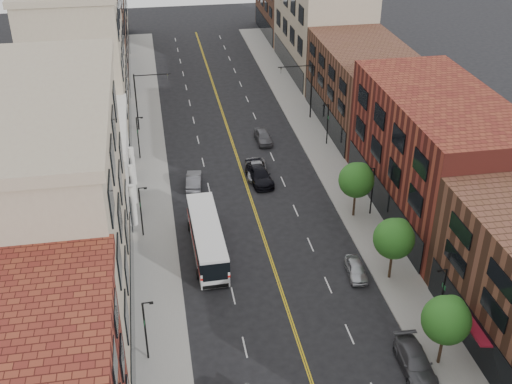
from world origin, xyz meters
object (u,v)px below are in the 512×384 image
car_lane_a (259,175)px  car_lane_b (257,169)px  car_parked_mid (415,362)px  car_lane_behind (194,180)px  car_lane_c (263,137)px  car_parked_far (356,269)px  city_bus (207,236)px

car_lane_a → car_lane_b: bearing=83.5°
car_parked_mid → car_lane_behind: 31.64m
car_parked_mid → car_lane_a: 29.31m
car_lane_c → car_lane_b: bearing=-106.8°
car_parked_far → car_lane_b: 19.79m
car_lane_b → car_lane_c: bearing=79.7°
car_lane_c → car_lane_behind: bearing=-136.0°
car_parked_mid → car_lane_a: size_ratio=0.95×
city_bus → car_parked_mid: (12.79, -16.76, -0.95)m
car_lane_behind → car_lane_a: bearing=-174.9°
car_parked_far → car_lane_a: (-5.15, 17.56, 0.13)m
city_bus → car_lane_c: (9.07, 21.49, -0.95)m
car_parked_far → car_lane_b: car_lane_b is taller
car_lane_c → car_parked_far: bearing=-85.3°
city_bus → car_lane_behind: bearing=89.5°
city_bus → car_lane_behind: 12.17m
city_bus → car_lane_b: 15.18m
car_parked_far → car_lane_c: car_lane_c is taller
car_lane_b → car_lane_c: (2.17, 8.00, 0.04)m
city_bus → car_lane_c: city_bus is taller
car_parked_far → car_lane_b: size_ratio=0.76×
car_lane_behind → city_bus: bearing=97.2°
car_parked_mid → car_lane_b: (-5.90, 30.25, -0.04)m
car_lane_c → car_lane_a: bearing=-104.4°
car_lane_behind → car_lane_c: (9.17, 9.36, 0.00)m
car_parked_mid → car_lane_a: bearing=104.1°
car_parked_mid → car_lane_behind: size_ratio=1.14×
car_lane_a → car_lane_b: car_lane_a is taller
car_lane_behind → car_lane_c: car_lane_c is taller
car_parked_mid → car_lane_b: 30.82m
car_parked_far → car_lane_a: bearing=111.4°
car_lane_behind → car_parked_mid: bearing=120.7°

